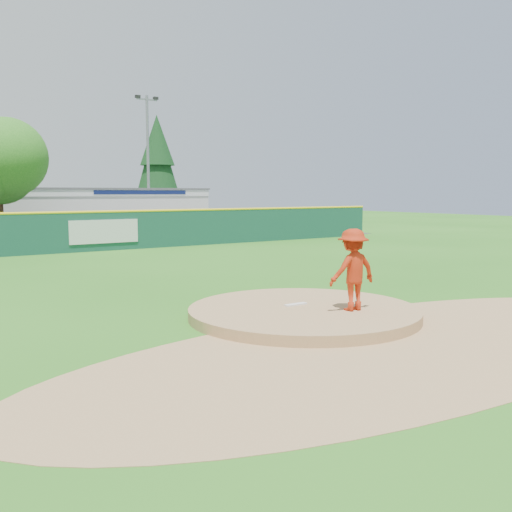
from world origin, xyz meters
TOP-DOWN VIEW (x-y plane):
  - ground at (0.00, 0.00)m, footprint 120.00×120.00m
  - pitchers_mound at (0.00, 0.00)m, footprint 5.50×5.50m
  - pitching_rubber at (0.00, 0.30)m, footprint 0.60×0.15m
  - infield_dirt_arc at (0.00, -3.00)m, footprint 15.40×15.40m
  - parking_lot at (0.00, 27.00)m, footprint 44.00×16.00m
  - pitcher at (0.73, -0.89)m, footprint 1.28×0.80m
  - van at (0.25, 23.72)m, footprint 5.86×3.69m
  - pool_building_grp at (6.00, 31.99)m, footprint 15.20×8.20m
  - outfield_fence at (0.00, 18.00)m, footprint 40.00×0.14m
  - conifer_tree at (13.00, 36.00)m, footprint 4.40×4.40m
  - light_pole_right at (9.00, 29.00)m, footprint 1.75×0.25m

SIDE VIEW (x-z plane):
  - ground at x=0.00m, z-range 0.00..0.00m
  - pitchers_mound at x=0.00m, z-range -0.25..0.25m
  - infield_dirt_arc at x=0.00m, z-range 0.00..0.01m
  - parking_lot at x=0.00m, z-range 0.00..0.02m
  - pitching_rubber at x=0.00m, z-range 0.25..0.29m
  - van at x=0.25m, z-range 0.02..1.53m
  - outfield_fence at x=0.00m, z-range 0.05..2.12m
  - pitcher at x=0.73m, z-range 0.25..2.15m
  - pool_building_grp at x=6.00m, z-range 0.01..3.32m
  - conifer_tree at x=13.00m, z-range 0.79..10.29m
  - light_pole_right at x=9.00m, z-range 0.54..10.54m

